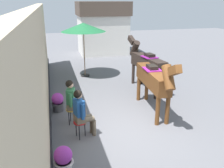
{
  "coord_description": "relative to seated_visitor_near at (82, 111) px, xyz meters",
  "views": [
    {
      "loc": [
        -2.2,
        -5.73,
        3.56
      ],
      "look_at": [
        -0.4,
        1.2,
        1.05
      ],
      "focal_mm": 38.39,
      "sensor_mm": 36.0,
      "label": 1
    }
  ],
  "objects": [
    {
      "name": "cafe_parasol",
      "position": [
        0.9,
        5.59,
        1.59
      ],
      "size": [
        2.1,
        2.1,
        2.58
      ],
      "color": "black",
      "rests_on": "ground_plane"
    },
    {
      "name": "pub_facade_wall",
      "position": [
        -1.01,
        1.46,
        0.76
      ],
      "size": [
        0.34,
        14.0,
        3.4
      ],
      "color": "#CCB793",
      "rests_on": "ground_plane"
    },
    {
      "name": "ground_plane",
      "position": [
        1.54,
        2.96,
        -0.78
      ],
      "size": [
        40.0,
        40.0,
        0.0
      ],
      "primitive_type": "plane",
      "color": "slate"
    },
    {
      "name": "saddled_horse_far",
      "position": [
        3.1,
        3.11,
        0.38
      ],
      "size": [
        0.7,
        2.99,
        2.06
      ],
      "color": "#2D231E",
      "rests_on": "ground_plane"
    },
    {
      "name": "flower_planter_near",
      "position": [
        -0.59,
        -1.35,
        -0.44
      ],
      "size": [
        0.43,
        0.43,
        0.64
      ],
      "color": "beige",
      "rests_on": "ground_plane"
    },
    {
      "name": "satchel_bag",
      "position": [
        0.03,
        1.43,
        -0.68
      ],
      "size": [
        0.29,
        0.27,
        0.2
      ],
      "primitive_type": "cube",
      "rotation": [
        0.0,
        0.0,
        2.48
      ],
      "color": "black",
      "rests_on": "ground_plane"
    },
    {
      "name": "seated_visitor_near",
      "position": [
        0.0,
        0.0,
        0.0
      ],
      "size": [
        0.61,
        0.48,
        1.39
      ],
      "color": "red",
      "rests_on": "ground_plane"
    },
    {
      "name": "distant_cottage",
      "position": [
        2.94,
        10.65,
        1.02
      ],
      "size": [
        3.4,
        2.6,
        3.5
      ],
      "color": "silver",
      "rests_on": "ground_plane"
    },
    {
      "name": "seated_visitor_far",
      "position": [
        -0.14,
        0.82,
        0.0
      ],
      "size": [
        0.61,
        0.48,
        1.39
      ],
      "color": "gold",
      "rests_on": "ground_plane"
    },
    {
      "name": "flower_planter_far",
      "position": [
        -0.57,
        1.85,
        -0.44
      ],
      "size": [
        0.43,
        0.43,
        0.64
      ],
      "color": "#4C4C51",
      "rests_on": "ground_plane"
    },
    {
      "name": "saddled_horse_near",
      "position": [
        2.48,
        0.95,
        0.38
      ],
      "size": [
        0.58,
        3.0,
        2.06
      ],
      "color": "brown",
      "rests_on": "ground_plane"
    }
  ]
}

